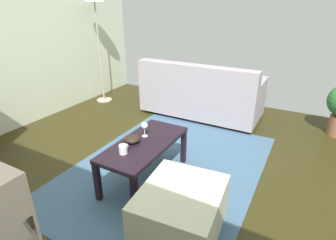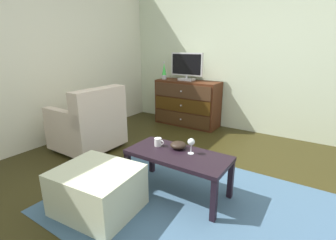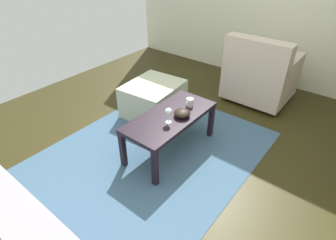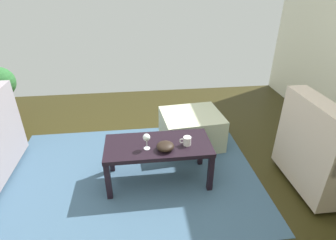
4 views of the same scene
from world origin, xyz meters
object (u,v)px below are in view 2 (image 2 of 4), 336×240
Objects in this scene: lava_lamp at (164,71)px; ottoman at (98,190)px; mug at (158,142)px; coffee_table at (178,159)px; bowl_decorative at (178,145)px; armchair at (90,125)px; wine_glass at (191,142)px; dresser at (187,103)px; tv at (187,66)px.

lava_lamp is 2.97m from ottoman.
lava_lamp is 2.40m from mug.
bowl_decorative is at bearing 119.44° from coffee_table.
armchair is 1.30× the size of ottoman.
lava_lamp is 2.10× the size of wine_glass.
ottoman is (0.57, -2.70, -0.22)m from dresser.
mug is at bearing -9.02° from armchair.
coffee_table is 0.80m from ottoman.
lava_lamp is 0.47× the size of ottoman.
wine_glass is 1.38× the size of mug.
bowl_decorative is at bearing 14.86° from mug.
lava_lamp reaches higher than armchair.
armchair is 1.48m from ottoman.
lava_lamp reaches higher than bowl_decorative.
bowl_decorative is 0.88m from ottoman.
wine_glass is at bearing -60.27° from dresser.
wine_glass is at bearing -59.65° from tv.
coffee_table is (1.53, -2.03, -0.60)m from lava_lamp.
dresser is 1.30× the size of armchair.
wine_glass is at bearing -50.09° from lava_lamp.
tv reaches higher than lava_lamp.
ottoman is (1.16, -0.90, -0.16)m from armchair.
armchair is at bearing 170.82° from coffee_table.
dresser is 1.70× the size of ottoman.
mug is at bearing -177.29° from wine_glass.
dresser is 10.45× the size of mug.
ottoman is (-0.19, -0.68, -0.28)m from mug.
coffee_table is at bearing -63.42° from dresser.
coffee_table reaches higher than ottoman.
dresser is at bearing 5.01° from lava_lamp.
wine_glass is (1.64, -1.96, -0.43)m from lava_lamp.
dresser is at bearing 116.58° from coffee_table.
lava_lamp is 2.02× the size of bowl_decorative.
lava_lamp is (-0.50, -0.04, 0.56)m from dresser.
bowl_decorative is at bearing -5.78° from armchair.
mug is at bearing -165.14° from bowl_decorative.
coffee_table is at bearing -52.92° from lava_lamp.
mug is at bearing -68.45° from tv.
lava_lamp is 2.48m from bowl_decorative.
mug is 0.76m from ottoman.
tv is at bearing 73.40° from armchair.
lava_lamp is at bearing -171.53° from tv.
dresser is 7.29× the size of bowl_decorative.
tv reaches higher than wine_glass.
wine_glass is 0.96× the size of bowl_decorative.
dresser is at bearing 110.72° from mug.
lava_lamp is at bearing 127.08° from coffee_table.
tv reaches higher than bowl_decorative.
tv reaches higher than coffee_table.
ottoman is at bearing -37.57° from armchair.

